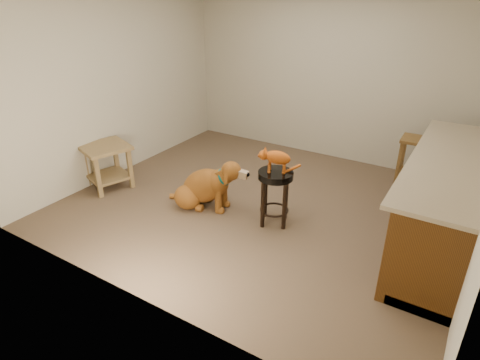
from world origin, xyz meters
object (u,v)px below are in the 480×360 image
Objects in this scene: wood_stool at (413,162)px; golden_retriever at (205,187)px; side_table at (106,160)px; padded_stool at (275,187)px; tabby_kitten at (275,158)px.

wood_stool is 0.64× the size of golden_retriever.
wood_stool is 4.05m from side_table.
wood_stool reaches higher than side_table.
side_table is at bearing -171.37° from padded_stool.
tabby_kitten is at bearing -122.93° from wood_stool.
tabby_kitten is (2.31, 0.35, 0.41)m from side_table.
side_table is 1.45m from golden_retriever.
padded_stool reaches higher than side_table.
padded_stool is 0.89× the size of side_table.
side_table is 0.67× the size of golden_retriever.
wood_stool is (1.14, 1.77, -0.10)m from padded_stool.
side_table is at bearing 179.74° from golden_retriever.
golden_retriever is at bearing -173.52° from padded_stool.
wood_stool is at bearing 31.52° from side_table.
tabby_kitten reaches higher than side_table.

